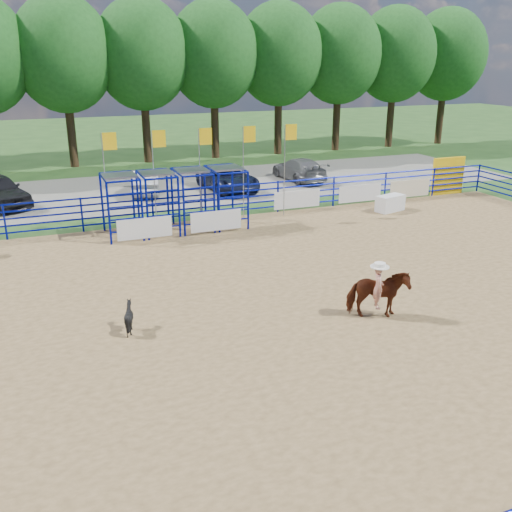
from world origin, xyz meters
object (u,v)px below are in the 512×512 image
(car_b, at_px, (146,181))
(calf, at_px, (129,317))
(car_c, at_px, (228,178))
(announcer_table, at_px, (390,203))
(horse_and_rider, at_px, (378,291))
(car_d, at_px, (299,169))

(car_b, bearing_deg, calf, 89.92)
(calf, relative_size, car_c, 0.16)
(announcer_table, bearing_deg, car_c, 128.87)
(announcer_table, distance_m, horse_and_rider, 12.24)
(horse_and_rider, xyz_separation_m, car_c, (1.37, 17.10, -0.13))
(announcer_table, height_order, calf, calf)
(car_b, distance_m, car_c, 4.45)
(announcer_table, xyz_separation_m, car_d, (-0.91, 8.21, 0.27))
(calf, xyz_separation_m, car_c, (8.06, 15.38, 0.28))
(announcer_table, height_order, car_b, car_b)
(car_b, bearing_deg, car_c, -178.86)
(horse_and_rider, height_order, calf, horse_and_rider)
(announcer_table, bearing_deg, calf, -149.38)
(announcer_table, distance_m, car_b, 12.98)
(calf, bearing_deg, announcer_table, -94.32)
(horse_and_rider, relative_size, calf, 2.83)
(car_b, bearing_deg, announcer_table, 154.21)
(horse_and_rider, bearing_deg, car_b, 99.44)
(horse_and_rider, relative_size, car_d, 0.50)
(car_b, height_order, car_d, car_d)
(car_d, bearing_deg, calf, 49.83)
(car_b, relative_size, car_c, 0.80)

